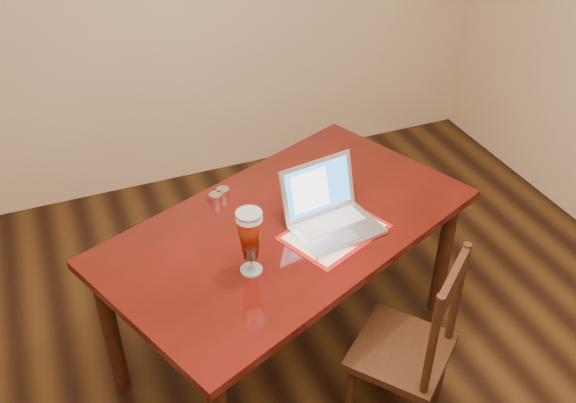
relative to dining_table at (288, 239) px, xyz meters
name	(u,v)px	position (x,y,z in m)	size (l,w,h in m)	color
room_shell	(352,103)	(-0.15, -0.79, 1.08)	(4.51, 5.01, 2.71)	tan
dining_table	(288,239)	(0.00, 0.00, 0.00)	(1.87, 1.48, 1.06)	#480909
dining_chair	(409,349)	(0.31, -0.58, -0.25)	(0.55, 0.54, 0.93)	black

